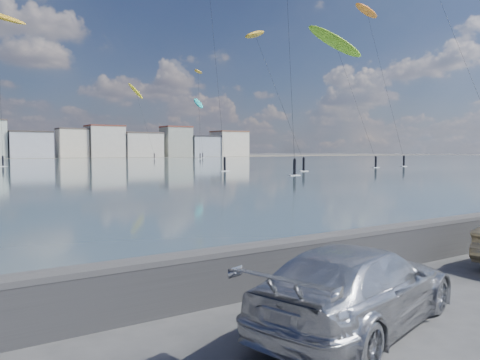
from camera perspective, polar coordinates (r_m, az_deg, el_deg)
ground at (r=7.23m, az=11.47°, el=-19.74°), size 700.00×700.00×0.00m
seawall at (r=9.05m, az=-0.81°, el=-10.95°), size 400.00×0.36×1.08m
car_silver at (r=7.97m, az=14.19°, el=-12.45°), size 4.93×3.09×1.33m
kitesurfer_1 at (r=95.82m, az=15.23°, el=19.07°), size 9.61×11.25×29.95m
kitesurfer_2 at (r=168.85m, az=-12.58°, el=10.43°), size 8.07×13.37×26.48m
kitesurfer_4 at (r=187.44m, az=-5.10°, el=9.21°), size 4.22×11.04×24.17m
kitesurfer_10 at (r=77.70m, az=1.94°, el=17.04°), size 7.42×16.89×23.08m
kitesurfer_12 at (r=165.28m, az=-5.12°, el=12.92°), size 7.65×11.17×31.18m
kitesurfer_20 at (r=88.18m, az=11.51°, el=16.12°), size 9.38×13.15×25.89m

